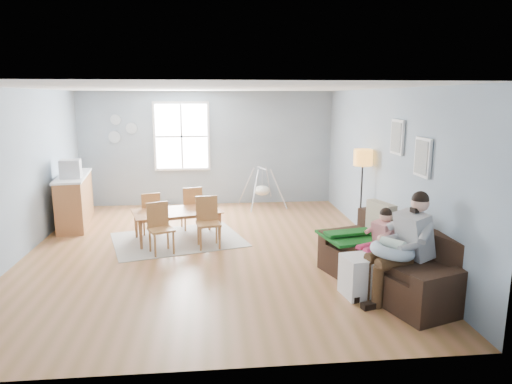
{
  "coord_description": "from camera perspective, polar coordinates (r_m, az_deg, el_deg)",
  "views": [
    {
      "loc": [
        0.09,
        -7.44,
        2.56
      ],
      "look_at": [
        0.82,
        -0.0,
        1.0
      ],
      "focal_mm": 32.0,
      "sensor_mm": 36.0,
      "label": 1
    }
  ],
  "objects": [
    {
      "name": "room",
      "position": [
        7.45,
        -6.42,
        10.64
      ],
      "size": [
        8.4,
        9.4,
        3.9
      ],
      "color": "olive"
    },
    {
      "name": "window",
      "position": [
        10.97,
        -9.27,
        6.87
      ],
      "size": [
        1.32,
        0.08,
        1.62
      ],
      "color": "white",
      "rests_on": "room"
    },
    {
      "name": "pictures",
      "position": [
        7.05,
        18.59,
        5.4
      ],
      "size": [
        0.05,
        1.34,
        0.74
      ],
      "color": "white",
      "rests_on": "room"
    },
    {
      "name": "wall_plates",
      "position": [
        11.14,
        -16.58,
        7.54
      ],
      "size": [
        0.67,
        0.02,
        0.66
      ],
      "color": "#A5B9C6",
      "rests_on": "room"
    },
    {
      "name": "sofa",
      "position": [
        6.53,
        16.71,
        -8.91
      ],
      "size": [
        1.56,
        2.32,
        0.87
      ],
      "color": "black",
      "rests_on": "room"
    },
    {
      "name": "green_throw",
      "position": [
        6.93,
        12.44,
        -5.36
      ],
      "size": [
        1.12,
        0.99,
        0.04
      ],
      "primitive_type": "cube",
      "rotation": [
        0.0,
        0.0,
        0.2
      ],
      "color": "#155E20",
      "rests_on": "sofa"
    },
    {
      "name": "beige_pillow",
      "position": [
        6.93,
        15.32,
        -3.4
      ],
      "size": [
        0.29,
        0.55,
        0.53
      ],
      "primitive_type": "cube",
      "rotation": [
        0.0,
        0.0,
        0.29
      ],
      "color": "tan",
      "rests_on": "sofa"
    },
    {
      "name": "father",
      "position": [
        6.09,
        17.88,
        -6.1
      ],
      "size": [
        1.05,
        0.64,
        1.4
      ],
      "color": "gray",
      "rests_on": "sofa"
    },
    {
      "name": "nursing_pillow",
      "position": [
        6.01,
        16.68,
        -7.04
      ],
      "size": [
        0.66,
        0.65,
        0.23
      ],
      "primitive_type": "torus",
      "rotation": [
        0.0,
        0.14,
        0.19
      ],
      "color": "#A6C0D0",
      "rests_on": "father"
    },
    {
      "name": "infant",
      "position": [
        6.0,
        16.45,
        -6.14
      ],
      "size": [
        0.29,
        0.37,
        0.14
      ],
      "color": "silver",
      "rests_on": "nursing_pillow"
    },
    {
      "name": "toddler",
      "position": [
        6.5,
        15.19,
        -4.99
      ],
      "size": [
        0.57,
        0.44,
        0.85
      ],
      "color": "silver",
      "rests_on": "sofa"
    },
    {
      "name": "floor_lamp",
      "position": [
        8.44,
        13.19,
        3.29
      ],
      "size": [
        0.33,
        0.33,
        1.64
      ],
      "color": "black",
      "rests_on": "room"
    },
    {
      "name": "storage_cube",
      "position": [
        6.21,
        13.03,
        -10.18
      ],
      "size": [
        0.55,
        0.5,
        0.54
      ],
      "color": "white",
      "rests_on": "room"
    },
    {
      "name": "rug",
      "position": [
        8.5,
        -9.71,
        -5.88
      ],
      "size": [
        2.64,
        2.27,
        0.01
      ],
      "primitive_type": "cube",
      "rotation": [
        0.0,
        0.0,
        0.28
      ],
      "color": "#9F9A92",
      "rests_on": "room"
    },
    {
      "name": "dining_table",
      "position": [
        8.42,
        -9.77,
        -4.16
      ],
      "size": [
        1.71,
        1.23,
        0.54
      ],
      "primitive_type": "imported",
      "rotation": [
        0.0,
        0.0,
        0.26
      ],
      "color": "brown",
      "rests_on": "rug"
    },
    {
      "name": "chair_sw",
      "position": [
        7.77,
        -11.95,
        -4.06
      ],
      "size": [
        0.5,
        0.5,
        0.85
      ],
      "color": "olive",
      "rests_on": "rug"
    },
    {
      "name": "chair_se",
      "position": [
        7.94,
        -6.05,
        -3.36
      ],
      "size": [
        0.45,
        0.45,
        0.88
      ],
      "color": "olive",
      "rests_on": "rug"
    },
    {
      "name": "chair_nw",
      "position": [
        8.85,
        -13.1,
        -2.33
      ],
      "size": [
        0.47,
        0.47,
        0.81
      ],
      "color": "olive",
      "rests_on": "rug"
    },
    {
      "name": "chair_ne",
      "position": [
        8.98,
        -8.03,
        -1.69
      ],
      "size": [
        0.48,
        0.48,
        0.86
      ],
      "color": "olive",
      "rests_on": "rug"
    },
    {
      "name": "counter",
      "position": [
        9.99,
        -21.7,
        -0.86
      ],
      "size": [
        0.78,
        1.88,
        1.02
      ],
      "color": "brown",
      "rests_on": "room"
    },
    {
      "name": "monitor",
      "position": [
        9.53,
        -22.21,
        2.71
      ],
      "size": [
        0.42,
        0.41,
        0.35
      ],
      "color": "silver",
      "rests_on": "counter"
    },
    {
      "name": "baby_swing",
      "position": [
        10.74,
        0.77,
        0.28
      ],
      "size": [
        1.12,
        1.14,
        0.93
      ],
      "color": "silver",
      "rests_on": "room"
    }
  ]
}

